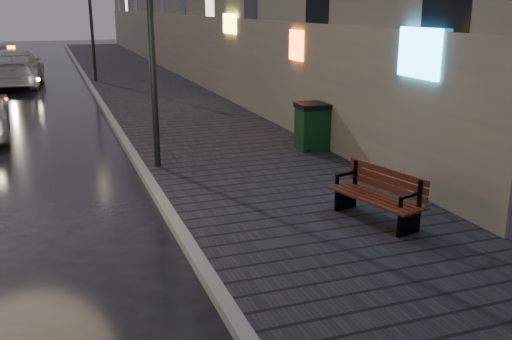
{
  "coord_description": "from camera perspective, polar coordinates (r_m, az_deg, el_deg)",
  "views": [
    {
      "loc": [
        -0.29,
        -6.39,
        3.63
      ],
      "look_at": [
        2.99,
        2.65,
        0.85
      ],
      "focal_mm": 40.0,
      "sensor_mm": 36.0,
      "label": 1
    }
  ],
  "objects": [
    {
      "name": "ground",
      "position": [
        7.35,
        -15.51,
        -14.11
      ],
      "size": [
        120.0,
        120.0,
        0.0
      ],
      "primitive_type": "plane",
      "color": "black",
      "rests_on": "ground"
    },
    {
      "name": "lamp_near",
      "position": [
        12.57,
        -10.53,
        15.22
      ],
      "size": [
        0.36,
        0.36,
        5.28
      ],
      "color": "black",
      "rests_on": "sidewalk"
    },
    {
      "name": "lamp_far",
      "position": [
        28.47,
        -16.24,
        15.23
      ],
      "size": [
        0.36,
        0.36,
        5.28
      ],
      "color": "black",
      "rests_on": "sidewalk"
    },
    {
      "name": "trash_bin",
      "position": [
        14.33,
        5.65,
        4.41
      ],
      "size": [
        0.81,
        0.81,
        1.16
      ],
      "rotation": [
        0.0,
        0.0,
        -0.07
      ],
      "color": "black",
      "rests_on": "sidewalk"
    },
    {
      "name": "taxi_mid",
      "position": [
        29.12,
        -23.09,
        9.4
      ],
      "size": [
        2.74,
        6.04,
        1.72
      ],
      "primitive_type": "imported",
      "rotation": [
        0.0,
        0.0,
        3.08
      ],
      "color": "silver",
      "rests_on": "ground"
    },
    {
      "name": "bench",
      "position": [
        9.72,
        12.21,
        -2.48
      ],
      "size": [
        1.01,
        1.82,
        0.88
      ],
      "rotation": [
        0.0,
        0.0,
        0.25
      ],
      "color": "black",
      "rests_on": "sidewalk"
    },
    {
      "name": "curb",
      "position": [
        27.68,
        -16.26,
        8.11
      ],
      "size": [
        0.2,
        58.0,
        0.15
      ],
      "primitive_type": "cube",
      "color": "slate",
      "rests_on": "ground"
    },
    {
      "name": "sidewalk",
      "position": [
        27.93,
        -11.3,
        8.51
      ],
      "size": [
        4.6,
        58.0,
        0.15
      ],
      "primitive_type": "cube",
      "color": "black",
      "rests_on": "ground"
    },
    {
      "name": "car_far",
      "position": [
        41.24,
        -23.91,
        10.62
      ],
      "size": [
        1.98,
        3.91,
        1.28
      ],
      "primitive_type": "imported",
      "rotation": [
        0.0,
        0.0,
        3.27
      ],
      "color": "#9E9EA6",
      "rests_on": "ground"
    }
  ]
}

